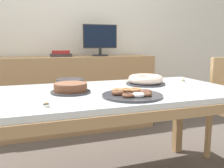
# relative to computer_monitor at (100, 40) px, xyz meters

# --- Properties ---
(wall_back) EXTENTS (8.00, 0.10, 2.60)m
(wall_back) POSITION_rel_computer_monitor_xyz_m (-0.34, 0.30, 0.20)
(wall_back) COLOR silver
(wall_back) RESTS_ON ground
(dining_table) EXTENTS (1.80, 0.92, 0.74)m
(dining_table) POSITION_rel_computer_monitor_xyz_m (-0.34, -1.35, -0.44)
(dining_table) COLOR silver
(dining_table) RESTS_ON ground
(sideboard) EXTENTS (1.96, 0.44, 0.91)m
(sideboard) POSITION_rel_computer_monitor_xyz_m (-0.34, 0.00, -0.64)
(sideboard) COLOR tan
(sideboard) RESTS_ON ground
(computer_monitor) EXTENTS (0.42, 0.20, 0.38)m
(computer_monitor) POSITION_rel_computer_monitor_xyz_m (0.00, 0.00, 0.00)
(computer_monitor) COLOR #262628
(computer_monitor) RESTS_ON sideboard
(book_stack) EXTENTS (0.24, 0.17, 0.07)m
(book_stack) POSITION_rel_computer_monitor_xyz_m (-0.48, 0.00, -0.16)
(book_stack) COLOR #3F3838
(book_stack) RESTS_ON sideboard
(cake_chocolate_round) EXTENTS (0.26, 0.26, 0.07)m
(cake_chocolate_round) POSITION_rel_computer_monitor_xyz_m (-0.62, -1.34, -0.32)
(cake_chocolate_round) COLOR #333338
(cake_chocolate_round) RESTS_ON dining_table
(cake_golden_bundt) EXTENTS (0.31, 0.31, 0.07)m
(cake_golden_bundt) POSITION_rel_computer_monitor_xyz_m (0.00, -1.21, -0.32)
(cake_golden_bundt) COLOR #333338
(cake_golden_bundt) RESTS_ON dining_table
(pastry_platter) EXTENTS (0.37, 0.37, 0.04)m
(pastry_platter) POSITION_rel_computer_monitor_xyz_m (-0.29, -1.58, -0.34)
(pastry_platter) COLOR #333338
(pastry_platter) RESTS_ON dining_table
(plate_stack) EXTENTS (0.21, 0.21, 0.05)m
(plate_stack) POSITION_rel_computer_monitor_xyz_m (-0.57, -1.05, -0.33)
(plate_stack) COLOR #333338
(plate_stack) RESTS_ON dining_table
(tealight_near_front) EXTENTS (0.04, 0.04, 0.04)m
(tealight_near_front) POSITION_rel_computer_monitor_xyz_m (-0.80, -1.67, -0.35)
(tealight_near_front) COLOR silver
(tealight_near_front) RESTS_ON dining_table
(tealight_left_edge) EXTENTS (0.04, 0.04, 0.04)m
(tealight_left_edge) POSITION_rel_computer_monitor_xyz_m (0.34, -1.23, -0.35)
(tealight_left_edge) COLOR silver
(tealight_left_edge) RESTS_ON dining_table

